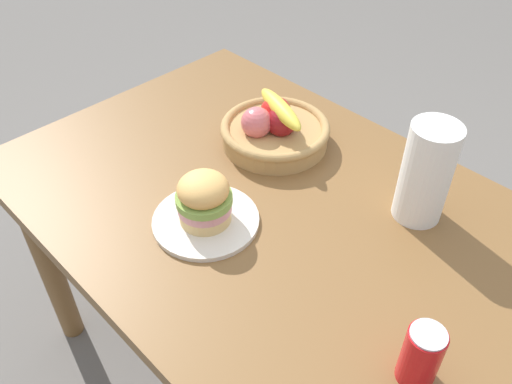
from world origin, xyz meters
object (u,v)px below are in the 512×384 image
Objects in this scene: soda_can at (421,356)px; paper_towel_roll at (426,173)px; sandwich at (204,199)px; fruit_basket at (275,129)px; plate at (206,220)px.

paper_towel_roll reaches higher than soda_can.
sandwich is at bearing -130.86° from paper_towel_roll.
paper_towel_roll reaches higher than fruit_basket.
paper_towel_roll reaches higher than plate.
plate is at bearing -178.67° from soda_can.
soda_can is 0.72m from fruit_basket.
plate is 1.01× the size of paper_towel_roll.
plate is 1.92× the size of soda_can.
sandwich is 0.48m from paper_towel_roll.
paper_towel_roll is (0.32, 0.36, 0.05)m from sandwich.
sandwich is 0.43× the size of fruit_basket.
fruit_basket is (-0.64, 0.32, -0.02)m from soda_can.
fruit_basket is (-0.10, 0.33, -0.03)m from sandwich.
sandwich is 0.54m from soda_can.
fruit_basket is at bearing 107.48° from plate.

